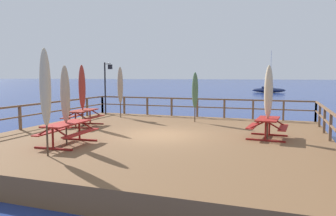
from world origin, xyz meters
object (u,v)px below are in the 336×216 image
picnic_table_mid_right (83,114)px  picnic_table_mid_centre (268,124)px  patio_umbrella_short_mid (195,90)px  lamp_post_hooked (107,80)px  picnic_table_front_left (67,129)px  patio_umbrella_tall_back_right (82,87)px  sailboat_distant (268,90)px  patio_umbrella_tall_mid_right (45,88)px  patio_umbrella_short_front (269,92)px  patio_umbrella_short_back (120,85)px  patio_umbrella_tall_front (65,94)px

picnic_table_mid_right → picnic_table_mid_centre: (8.38, -0.27, -0.00)m
patio_umbrella_short_mid → lamp_post_hooked: bearing=166.2°
picnic_table_front_left → patio_umbrella_tall_back_right: bearing=116.8°
patio_umbrella_short_mid → sailboat_distant: bearing=87.5°
picnic_table_mid_right → patio_umbrella_tall_mid_right: size_ratio=0.57×
patio_umbrella_short_front → patio_umbrella_short_mid: patio_umbrella_short_front is taller
picnic_table_mid_centre → patio_umbrella_short_front: (-0.00, -0.06, 1.22)m
picnic_table_mid_right → patio_umbrella_short_mid: size_ratio=0.71×
patio_umbrella_short_back → sailboat_distant: sailboat_distant is taller
picnic_table_mid_right → sailboat_distant: sailboat_distant is taller
sailboat_distant → picnic_table_mid_centre: bearing=-88.1°
patio_umbrella_short_mid → patio_umbrella_short_back: bearing=175.6°
patio_umbrella_tall_mid_right → picnic_table_front_left: bearing=106.2°
lamp_post_hooked → patio_umbrella_tall_mid_right: bearing=-69.7°
patio_umbrella_tall_mid_right → lamp_post_hooked: (-3.62, 9.80, 0.09)m
patio_umbrella_short_mid → lamp_post_hooked: 6.15m
patio_umbrella_short_front → patio_umbrella_tall_front: (-6.55, -3.38, -0.03)m
picnic_table_mid_centre → patio_umbrella_tall_mid_right: size_ratio=0.54×
patio_umbrella_tall_front → patio_umbrella_short_back: 7.29m
patio_umbrella_short_front → patio_umbrella_tall_front: size_ratio=1.02×
lamp_post_hooked → patio_umbrella_tall_back_right: bearing=-74.2°
patio_umbrella_short_front → picnic_table_mid_right: bearing=177.8°
patio_umbrella_tall_front → patio_umbrella_short_back: bearing=102.8°
patio_umbrella_short_front → patio_umbrella_short_mid: size_ratio=1.08×
picnic_table_mid_centre → patio_umbrella_short_mid: (-3.71, 3.33, 1.08)m
patio_umbrella_tall_front → patio_umbrella_short_back: (-1.62, 7.11, 0.11)m
patio_umbrella_tall_front → sailboat_distant: size_ratio=0.35×
patio_umbrella_short_front → patio_umbrella_tall_mid_right: bearing=-140.6°
picnic_table_mid_right → sailboat_distant: (6.73, 49.50, -0.71)m
picnic_table_front_left → lamp_post_hooked: bearing=111.0°
patio_umbrella_short_back → lamp_post_hooked: size_ratio=0.91×
picnic_table_front_left → patio_umbrella_tall_front: bearing=139.7°
patio_umbrella_tall_back_right → patio_umbrella_tall_mid_right: size_ratio=0.91×
patio_umbrella_tall_back_right → picnic_table_mid_centre: bearing=-1.9°
patio_umbrella_short_mid → patio_umbrella_short_back: patio_umbrella_short_back is taller
patio_umbrella_short_back → lamp_post_hooked: bearing=143.3°
picnic_table_front_left → lamp_post_hooked: lamp_post_hooked is taller
patio_umbrella_tall_back_right → sailboat_distant: 50.00m
patio_umbrella_tall_back_right → sailboat_distant: size_ratio=0.37×
patio_umbrella_tall_front → patio_umbrella_short_mid: (2.84, 6.77, -0.11)m
picnic_table_mid_right → patio_umbrella_tall_mid_right: 5.96m
patio_umbrella_tall_back_right → patio_umbrella_short_mid: (4.68, 3.05, -0.21)m
picnic_table_front_left → patio_umbrella_tall_mid_right: 2.15m
patio_umbrella_short_back → patio_umbrella_tall_front: bearing=-77.2°
patio_umbrella_short_mid → lamp_post_hooked: lamp_post_hooked is taller
picnic_table_front_left → patio_umbrella_short_mid: (2.78, 6.82, 1.07)m
picnic_table_mid_right → lamp_post_hooked: (-1.29, 4.52, 1.56)m
picnic_table_mid_centre → patio_umbrella_tall_front: 7.50m
picnic_table_mid_right → picnic_table_mid_centre: 8.38m
picnic_table_mid_centre → patio_umbrella_tall_front: (-6.55, -3.44, 1.19)m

